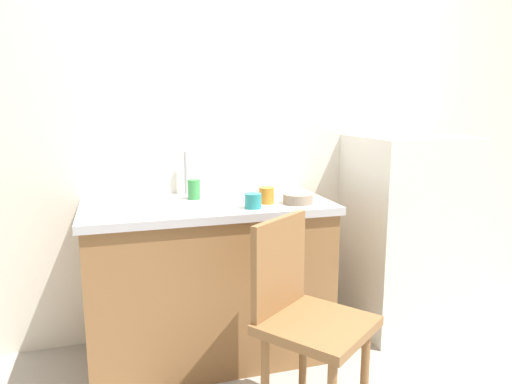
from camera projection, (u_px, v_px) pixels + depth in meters
back_wall at (252, 116)px, 2.79m from camera, size 4.80×0.10×2.55m
cabinet_base at (209, 283)px, 2.53m from camera, size 1.23×0.60×0.81m
countertop at (207, 206)px, 2.45m from camera, size 1.27×0.64×0.04m
faucet at (186, 173)px, 2.64m from camera, size 0.02×0.02×0.24m
refrigerator at (405, 232)px, 2.86m from camera, size 0.62×0.57×1.16m
chair at (304, 315)px, 1.93m from camera, size 0.56×0.56×0.89m
terracotta_bowl at (298, 199)px, 2.42m from camera, size 0.15×0.15×0.05m
cup_orange at (266, 195)px, 2.42m from camera, size 0.08×0.08×0.08m
cup_green at (194, 189)px, 2.52m from camera, size 0.07×0.07×0.11m
cup_teal at (253, 201)px, 2.31m from camera, size 0.08×0.08×0.07m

